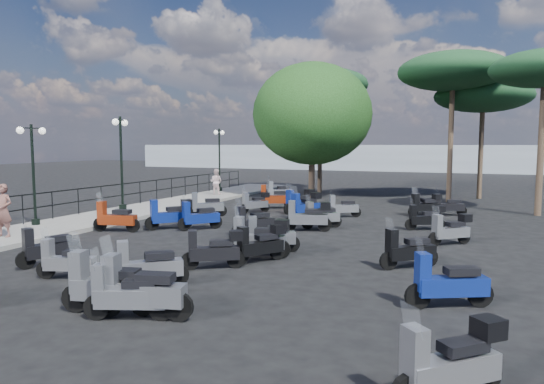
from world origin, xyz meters
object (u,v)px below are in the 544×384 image
at_px(pine_1, 483,96).
at_px(scooter_24, 450,364).
at_px(scooter_18, 140,291).
at_px(scooter_7, 147,267).
at_px(scooter_12, 126,296).
at_px(scooter_20, 269,236).
at_px(scooter_2, 199,217).
at_px(pine_0, 453,72).
at_px(woman, 3,210).
at_px(scooter_14, 214,250).
at_px(scooter_21, 321,216).
at_px(scooter_27, 450,230).
at_px(scooter_23, 423,205).
at_px(scooter_17, 342,207).
at_px(scooter_15, 308,217).
at_px(scooter_19, 260,244).
at_px(lamp_post_2, 219,155).
at_px(scooter_5, 279,192).
at_px(scooter_26, 408,251).
at_px(scooter_16, 305,206).
at_px(scooter_30, 299,202).
at_px(scooter_9, 170,215).
at_px(lamp_post_1, 121,157).
at_px(scooter_31, 107,287).
at_px(broadleaf_tree, 312,114).
at_px(lamp_post_0, 33,168).
at_px(scooter_25, 447,284).
at_px(scooter_22, 426,218).
at_px(scooter_0, 67,262).
at_px(scooter_3, 115,218).
at_px(scooter_10, 255,203).
at_px(scooter_29, 448,206).
at_px(pedestrian_far, 216,182).
at_px(scooter_8, 253,223).
at_px(scooter_13, 259,238).
at_px(scooter_4, 206,206).
at_px(pine_2, 321,85).

bearing_deg(pine_1, scooter_24, -91.19).
bearing_deg(scooter_18, scooter_7, 19.43).
xyz_separation_m(scooter_12, scooter_20, (0.22, 5.94, 0.02)).
bearing_deg(scooter_2, pine_0, -82.34).
distance_m(woman, scooter_14, 7.93).
relative_size(scooter_14, scooter_21, 1.09).
distance_m(scooter_2, scooter_27, 8.59).
bearing_deg(scooter_12, scooter_23, -33.96).
height_order(woman, scooter_7, woman).
bearing_deg(scooter_24, scooter_17, -24.57).
bearing_deg(scooter_15, scooter_19, 166.06).
bearing_deg(lamp_post_2, scooter_5, -27.78).
bearing_deg(scooter_17, scooter_26, 179.40).
height_order(scooter_23, scooter_24, scooter_24).
relative_size(scooter_5, scooter_27, 1.11).
height_order(scooter_5, pine_0, pine_0).
bearing_deg(scooter_27, scooter_16, 16.09).
relative_size(scooter_20, scooter_23, 1.20).
relative_size(scooter_23, scooter_27, 1.03).
bearing_deg(scooter_30, scooter_26, 153.71).
bearing_deg(lamp_post_2, scooter_9, -71.15).
height_order(scooter_5, scooter_30, same).
xyz_separation_m(scooter_7, scooter_12, (0.84, -1.69, -0.03)).
height_order(lamp_post_1, pine_1, pine_1).
bearing_deg(scooter_12, scooter_31, 56.20).
distance_m(scooter_26, broadleaf_tree, 16.68).
height_order(lamp_post_0, scooter_19, lamp_post_0).
bearing_deg(scooter_25, scooter_16, 4.99).
xyz_separation_m(scooter_22, scooter_26, (0.10, -5.84, 0.01)).
distance_m(scooter_0, scooter_3, 6.16).
xyz_separation_m(scooter_10, broadleaf_tree, (0.46, 6.85, 4.37)).
distance_m(lamp_post_0, scooter_29, 16.82).
xyz_separation_m(scooter_12, pine_1, (5.90, 23.36, 5.35)).
xyz_separation_m(scooter_0, scooter_16, (2.07, 11.02, 0.11)).
relative_size(pedestrian_far, scooter_23, 1.17).
distance_m(scooter_8, scooter_15, 2.15).
xyz_separation_m(pedestrian_far, scooter_23, (11.96, -2.75, -0.47)).
bearing_deg(scooter_18, scooter_19, -17.25).
bearing_deg(scooter_21, scooter_30, -12.23).
height_order(scooter_8, scooter_19, scooter_8).
distance_m(woman, scooter_13, 8.53).
xyz_separation_m(scooter_16, scooter_30, (-0.71, 1.22, 0.00)).
xyz_separation_m(pedestrian_far, scooter_21, (8.82, -7.87, -0.45)).
relative_size(scooter_4, scooter_16, 0.91).
xyz_separation_m(pedestrian_far, scooter_31, (7.85, -18.13, -0.39)).
xyz_separation_m(lamp_post_0, pine_2, (5.75, 16.83, 4.56)).
xyz_separation_m(scooter_9, pine_1, (10.56, 15.27, 5.26)).
bearing_deg(scooter_24, scooter_22, -37.51).
bearing_deg(pine_0, scooter_15, -110.31).
xyz_separation_m(scooter_2, scooter_24, (8.99, -9.09, 0.02)).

